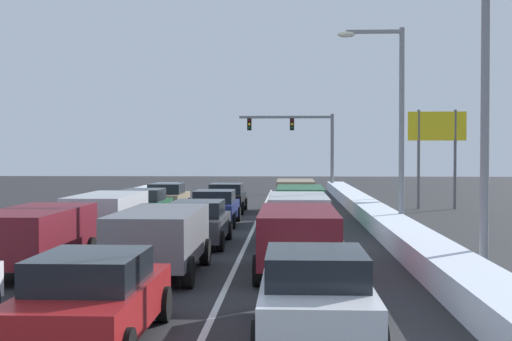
{
  "coord_description": "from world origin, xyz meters",
  "views": [
    {
      "loc": [
        3.17,
        -5.18,
        3.15
      ],
      "look_at": [
        0.9,
        43.68,
        1.9
      ],
      "focal_mm": 49.97,
      "sensor_mm": 36.0,
      "label": 1
    }
  ],
  "objects_px": {
    "sedan_navy_center_lane_fourth": "(215,207)",
    "sedan_white_right_lane_nearest": "(315,294)",
    "street_lamp_right_mid": "(393,110)",
    "sedan_red_center_lane_nearest": "(92,298)",
    "sedan_green_left_lane_fourth": "(144,205)",
    "sedan_black_center_lane_fifth": "(227,198)",
    "suv_maroon_right_lane_second": "(298,235)",
    "suv_silver_left_lane_third": "(107,213)",
    "roadside_sign_right": "(437,137)",
    "suv_gray_center_lane_second": "(160,236)",
    "sedan_charcoal_center_lane_third": "(198,223)",
    "suv_maroon_left_lane_second": "(35,234)",
    "suv_green_right_lane_fourth": "(300,202)",
    "street_lamp_right_near": "(472,68)",
    "suv_silver_right_lane_third": "(299,214)",
    "suv_tan_right_lane_fifth": "(295,193)",
    "traffic_light_gantry": "(303,135)",
    "sedan_tan_left_lane_fifth": "(167,197)"
  },
  "relations": [
    {
      "from": "street_lamp_right_near",
      "to": "sedan_white_right_lane_nearest",
      "type": "bearing_deg",
      "value": -123.96
    },
    {
      "from": "street_lamp_right_near",
      "to": "sedan_charcoal_center_lane_third",
      "type": "bearing_deg",
      "value": 142.44
    },
    {
      "from": "traffic_light_gantry",
      "to": "sedan_red_center_lane_nearest",
      "type": "bearing_deg",
      "value": -95.44
    },
    {
      "from": "suv_gray_center_lane_second",
      "to": "sedan_black_center_lane_fifth",
      "type": "distance_m",
      "value": 19.28
    },
    {
      "from": "sedan_navy_center_lane_fourth",
      "to": "suv_green_right_lane_fourth",
      "type": "bearing_deg",
      "value": -3.74
    },
    {
      "from": "suv_maroon_right_lane_second",
      "to": "suv_maroon_left_lane_second",
      "type": "distance_m",
      "value": 6.86
    },
    {
      "from": "suv_maroon_left_lane_second",
      "to": "sedan_tan_left_lane_fifth",
      "type": "xyz_separation_m",
      "value": [
        0.19,
        18.98,
        -0.25
      ]
    },
    {
      "from": "sedan_white_right_lane_nearest",
      "to": "sedan_black_center_lane_fifth",
      "type": "xyz_separation_m",
      "value": [
        -3.73,
        25.3,
        0.0
      ]
    },
    {
      "from": "sedan_white_right_lane_nearest",
      "to": "street_lamp_right_mid",
      "type": "relative_size",
      "value": 0.56
    },
    {
      "from": "street_lamp_right_mid",
      "to": "roadside_sign_right",
      "type": "bearing_deg",
      "value": 70.29
    },
    {
      "from": "suv_maroon_right_lane_second",
      "to": "suv_tan_right_lane_fifth",
      "type": "relative_size",
      "value": 1.0
    },
    {
      "from": "suv_gray_center_lane_second",
      "to": "sedan_charcoal_center_lane_third",
      "type": "distance_m",
      "value": 5.96
    },
    {
      "from": "suv_silver_right_lane_third",
      "to": "sedan_navy_center_lane_fourth",
      "type": "height_order",
      "value": "suv_silver_right_lane_third"
    },
    {
      "from": "suv_tan_right_lane_fifth",
      "to": "traffic_light_gantry",
      "type": "xyz_separation_m",
      "value": [
        0.76,
        19.05,
        3.48
      ]
    },
    {
      "from": "suv_maroon_right_lane_second",
      "to": "sedan_black_center_lane_fifth",
      "type": "bearing_deg",
      "value": 100.51
    },
    {
      "from": "sedan_black_center_lane_fifth",
      "to": "roadside_sign_right",
      "type": "distance_m",
      "value": 12.18
    },
    {
      "from": "sedan_navy_center_lane_fourth",
      "to": "street_lamp_right_mid",
      "type": "distance_m",
      "value": 8.65
    },
    {
      "from": "suv_maroon_left_lane_second",
      "to": "roadside_sign_right",
      "type": "distance_m",
      "value": 26.34
    },
    {
      "from": "roadside_sign_right",
      "to": "sedan_navy_center_lane_fourth",
      "type": "bearing_deg",
      "value": -141.14
    },
    {
      "from": "suv_green_right_lane_fourth",
      "to": "suv_maroon_left_lane_second",
      "type": "distance_m",
      "value": 14.08
    },
    {
      "from": "suv_maroon_right_lane_second",
      "to": "sedan_red_center_lane_nearest",
      "type": "distance_m",
      "value": 7.7
    },
    {
      "from": "sedan_tan_left_lane_fifth",
      "to": "street_lamp_right_mid",
      "type": "distance_m",
      "value": 14.32
    },
    {
      "from": "sedan_tan_left_lane_fifth",
      "to": "suv_gray_center_lane_second",
      "type": "bearing_deg",
      "value": -80.72
    },
    {
      "from": "suv_tan_right_lane_fifth",
      "to": "sedan_red_center_lane_nearest",
      "type": "distance_m",
      "value": 26.48
    },
    {
      "from": "sedan_black_center_lane_fifth",
      "to": "sedan_red_center_lane_nearest",
      "type": "bearing_deg",
      "value": -89.85
    },
    {
      "from": "suv_silver_right_lane_third",
      "to": "suv_silver_left_lane_third",
      "type": "height_order",
      "value": "same"
    },
    {
      "from": "sedan_white_right_lane_nearest",
      "to": "street_lamp_right_mid",
      "type": "height_order",
      "value": "street_lamp_right_mid"
    },
    {
      "from": "sedan_white_right_lane_nearest",
      "to": "sedan_green_left_lane_fourth",
      "type": "xyz_separation_m",
      "value": [
        -6.93,
        19.61,
        0.0
      ]
    },
    {
      "from": "sedan_white_right_lane_nearest",
      "to": "suv_tan_right_lane_fifth",
      "type": "distance_m",
      "value": 25.73
    },
    {
      "from": "suv_maroon_right_lane_second",
      "to": "suv_silver_left_lane_third",
      "type": "xyz_separation_m",
      "value": [
        -6.65,
        6.45,
        0.0
      ]
    },
    {
      "from": "sedan_white_right_lane_nearest",
      "to": "suv_maroon_right_lane_second",
      "type": "xyz_separation_m",
      "value": [
        -0.21,
        6.36,
        0.25
      ]
    },
    {
      "from": "sedan_navy_center_lane_fourth",
      "to": "sedan_white_right_lane_nearest",
      "type": "bearing_deg",
      "value": -78.93
    },
    {
      "from": "sedan_navy_center_lane_fourth",
      "to": "suv_silver_left_lane_third",
      "type": "bearing_deg",
      "value": -118.72
    },
    {
      "from": "sedan_red_center_lane_nearest",
      "to": "sedan_green_left_lane_fourth",
      "type": "height_order",
      "value": "same"
    },
    {
      "from": "traffic_light_gantry",
      "to": "street_lamp_right_near",
      "type": "xyz_separation_m",
      "value": [
        3.46,
        -38.67,
        0.75
      ]
    },
    {
      "from": "suv_tan_right_lane_fifth",
      "to": "roadside_sign_right",
      "type": "distance_m",
      "value": 8.66
    },
    {
      "from": "sedan_white_right_lane_nearest",
      "to": "sedan_tan_left_lane_fifth",
      "type": "height_order",
      "value": "same"
    },
    {
      "from": "sedan_charcoal_center_lane_third",
      "to": "suv_maroon_right_lane_second",
      "type": "bearing_deg",
      "value": -59.53
    },
    {
      "from": "suv_silver_right_lane_third",
      "to": "sedan_white_right_lane_nearest",
      "type": "bearing_deg",
      "value": -89.46
    },
    {
      "from": "sedan_black_center_lane_fifth",
      "to": "suv_silver_left_lane_third",
      "type": "height_order",
      "value": "suv_silver_left_lane_third"
    },
    {
      "from": "suv_maroon_right_lane_second",
      "to": "street_lamp_right_near",
      "type": "distance_m",
      "value": 6.06
    },
    {
      "from": "suv_silver_right_lane_third",
      "to": "street_lamp_right_mid",
      "type": "relative_size",
      "value": 0.61
    },
    {
      "from": "sedan_tan_left_lane_fifth",
      "to": "roadside_sign_right",
      "type": "relative_size",
      "value": 0.82
    },
    {
      "from": "suv_green_right_lane_fourth",
      "to": "sedan_red_center_lane_nearest",
      "type": "height_order",
      "value": "suv_green_right_lane_fourth"
    },
    {
      "from": "suv_green_right_lane_fourth",
      "to": "suv_silver_left_lane_third",
      "type": "bearing_deg",
      "value": -140.79
    },
    {
      "from": "sedan_white_right_lane_nearest",
      "to": "sedan_red_center_lane_nearest",
      "type": "bearing_deg",
      "value": -171.95
    },
    {
      "from": "suv_maroon_right_lane_second",
      "to": "sedan_navy_center_lane_fourth",
      "type": "relative_size",
      "value": 1.09
    },
    {
      "from": "suv_maroon_right_lane_second",
      "to": "sedan_red_center_lane_nearest",
      "type": "relative_size",
      "value": 1.09
    },
    {
      "from": "sedan_navy_center_lane_fourth",
      "to": "sedan_black_center_lane_fifth",
      "type": "relative_size",
      "value": 1.0
    },
    {
      "from": "suv_tan_right_lane_fifth",
      "to": "suv_gray_center_lane_second",
      "type": "xyz_separation_m",
      "value": [
        -3.63,
        -19.7,
        0.0
      ]
    }
  ]
}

